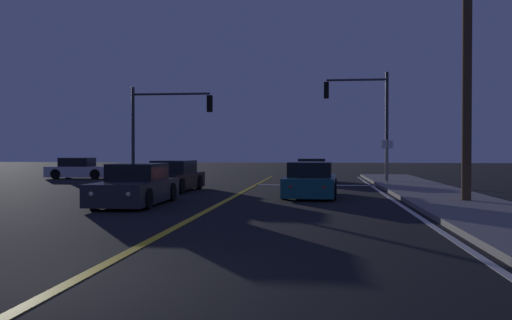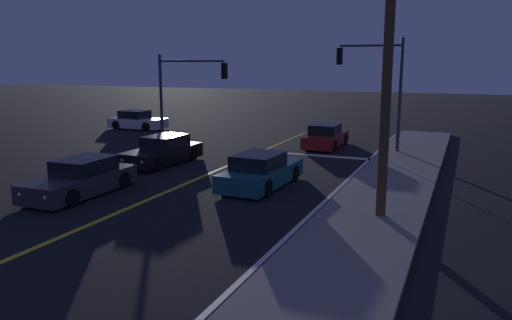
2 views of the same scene
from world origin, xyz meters
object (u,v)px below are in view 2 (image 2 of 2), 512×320
Objects in this scene: car_far_approaching_teal at (261,172)px; street_sign_corner at (384,130)px; car_side_waiting_charcoal at (81,179)px; traffic_signal_near_right at (378,77)px; traffic_signal_far_left at (185,84)px; car_mid_block_red at (326,137)px; car_following_oncoming_black at (163,152)px; utility_pole_right at (388,56)px; car_lead_oncoming_white at (137,121)px.

street_sign_corner reaches higher than car_far_approaching_teal.
traffic_signal_near_right reaches higher than car_side_waiting_charcoal.
car_mid_block_red is at bearing 13.68° from traffic_signal_far_left.
street_sign_corner is at bearing 107.76° from traffic_signal_near_right.
car_following_oncoming_black is 0.77× the size of traffic_signal_near_right.
car_side_waiting_charcoal is 0.49× the size of utility_pole_right.
car_mid_block_red is 1.81× the size of street_sign_corner.
car_lead_oncoming_white is at bearing -61.19° from car_side_waiting_charcoal.
utility_pole_right is at bearing -39.20° from traffic_signal_far_left.
traffic_signal_near_right is at bearing 107.76° from street_sign_corner.
car_side_waiting_charcoal is 0.89× the size of traffic_signal_far_left.
street_sign_corner is (11.86, -1.40, -1.99)m from traffic_signal_far_left.
utility_pole_right is at bearing 100.65° from traffic_signal_near_right.
car_far_approaching_teal is 6.77m from car_side_waiting_charcoal.
car_following_oncoming_black is 6.19m from car_side_waiting_charcoal.
street_sign_corner is (0.90, -2.80, -2.44)m from traffic_signal_near_right.
utility_pole_right is 4.12× the size of street_sign_corner.
traffic_signal_near_right is (8.89, 7.17, 3.44)m from car_following_oncoming_black.
car_side_waiting_charcoal is 0.77× the size of traffic_signal_near_right.
utility_pole_right reaches higher than car_side_waiting_charcoal.
traffic_signal_far_left is (-10.96, -1.40, -0.45)m from traffic_signal_near_right.
car_following_oncoming_black is 2.00× the size of street_sign_corner.
street_sign_corner is at bearing 98.46° from utility_pole_right.
car_side_waiting_charcoal is 11.68m from utility_pole_right.
car_lead_oncoming_white is 0.90× the size of car_far_approaching_teal.
car_side_waiting_charcoal is at bearing -131.56° from street_sign_corner.
street_sign_corner is at bearing 63.77° from car_far_approaching_teal.
street_sign_corner is (9.35, 10.55, 1.00)m from car_side_waiting_charcoal.
car_far_approaching_teal is (14.96, -12.73, 0.00)m from car_lead_oncoming_white.
car_following_oncoming_black and car_far_approaching_teal have the same top height.
street_sign_corner is at bearing -153.16° from car_following_oncoming_black.
car_mid_block_red is 0.91× the size of car_far_approaching_teal.
utility_pole_right is (20.06, -15.34, 4.43)m from car_lead_oncoming_white.
car_mid_block_red is 5.17m from street_sign_corner.
traffic_signal_near_right is at bearing -10.92° from car_mid_block_red.
car_lead_oncoming_white is at bearing -46.44° from car_following_oncoming_black.
car_following_oncoming_black is at bearing 160.41° from car_far_approaching_teal.
car_following_oncoming_black is 1.11× the size of car_lead_oncoming_white.
car_following_oncoming_black is 1.10× the size of car_mid_block_red.
car_following_oncoming_black is at bearing -127.71° from car_mid_block_red.
car_mid_block_red is 8.82m from traffic_signal_far_left.
car_far_approaching_teal is 0.48× the size of utility_pole_right.
car_mid_block_red is (5.99, 7.73, -0.00)m from car_following_oncoming_black.
car_following_oncoming_black is at bearing -86.61° from car_side_waiting_charcoal.
car_mid_block_red and car_side_waiting_charcoal have the same top height.
traffic_signal_far_left reaches higher than car_mid_block_red.
traffic_signal_far_left is at bearing 55.86° from car_lead_oncoming_white.
car_following_oncoming_black is 1.00× the size of car_side_waiting_charcoal.
car_mid_block_red is 14.48m from utility_pole_right.
car_side_waiting_charcoal is at bearing -173.98° from utility_pole_right.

